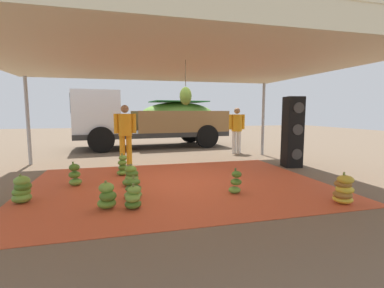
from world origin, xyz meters
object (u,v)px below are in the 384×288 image
at_px(banana_bunch_0, 122,166).
at_px(worker_0, 237,127).
at_px(banana_bunch_3, 344,190).
at_px(banana_bunch_8, 133,198).
at_px(cargo_truck_main, 148,119).
at_px(speaker_stack, 293,132).
at_px(banana_bunch_7, 236,183).
at_px(banana_bunch_6, 75,176).
at_px(banana_bunch_5, 133,189).
at_px(worker_1, 125,130).
at_px(banana_bunch_1, 22,190).
at_px(banana_bunch_2, 107,197).
at_px(banana_bunch_4, 131,176).

height_order(banana_bunch_0, worker_0, worker_0).
distance_m(banana_bunch_3, banana_bunch_8, 3.52).
xyz_separation_m(cargo_truck_main, speaker_stack, (3.50, -5.51, -0.27)).
bearing_deg(speaker_stack, banana_bunch_7, -141.90).
xyz_separation_m(banana_bunch_0, banana_bunch_6, (-0.98, -0.76, -0.01)).
height_order(cargo_truck_main, worker_0, cargo_truck_main).
distance_m(banana_bunch_5, worker_0, 6.21).
relative_size(cargo_truck_main, worker_0, 3.85).
bearing_deg(worker_1, banana_bunch_1, -119.28).
distance_m(banana_bunch_2, banana_bunch_5, 0.62).
xyz_separation_m(banana_bunch_4, banana_bunch_8, (-0.02, -1.43, -0.03)).
bearing_deg(banana_bunch_3, banana_bunch_4, 148.95).
relative_size(banana_bunch_4, cargo_truck_main, 0.07).
bearing_deg(banana_bunch_5, banana_bunch_1, 173.15).
xyz_separation_m(banana_bunch_2, worker_1, (0.37, 3.86, 0.82)).
bearing_deg(banana_bunch_8, worker_0, 52.15).
bearing_deg(worker_1, cargo_truck_main, 74.95).
relative_size(banana_bunch_1, banana_bunch_8, 1.20).
distance_m(banana_bunch_2, banana_bunch_7, 2.35).
relative_size(banana_bunch_6, speaker_stack, 0.26).
distance_m(banana_bunch_0, banana_bunch_3, 4.77).
bearing_deg(banana_bunch_1, speaker_stack, 14.44).
xyz_separation_m(banana_bunch_3, worker_1, (-3.50, 4.60, 0.79)).
bearing_deg(speaker_stack, banana_bunch_1, -165.56).
bearing_deg(banana_bunch_3, cargo_truck_main, 105.88).
height_order(banana_bunch_0, banana_bunch_2, banana_bunch_0).
xyz_separation_m(banana_bunch_6, banana_bunch_8, (1.13, -1.72, -0.05)).
height_order(banana_bunch_4, speaker_stack, speaker_stack).
height_order(banana_bunch_1, speaker_stack, speaker_stack).
xyz_separation_m(banana_bunch_0, worker_1, (0.11, 1.49, 0.79)).
relative_size(banana_bunch_3, banana_bunch_8, 1.30).
distance_m(banana_bunch_7, worker_0, 5.34).
xyz_separation_m(banana_bunch_1, banana_bunch_3, (5.28, -1.41, 0.01)).
relative_size(banana_bunch_3, banana_bunch_5, 1.24).
distance_m(banana_bunch_0, cargo_truck_main, 5.66).
xyz_separation_m(banana_bunch_4, banana_bunch_5, (0.00, -0.88, -0.03)).
relative_size(banana_bunch_0, banana_bunch_7, 1.12).
height_order(banana_bunch_0, banana_bunch_3, banana_bunch_0).
height_order(banana_bunch_1, banana_bunch_7, banana_bunch_1).
relative_size(banana_bunch_3, banana_bunch_7, 1.11).
bearing_deg(worker_1, banana_bunch_6, -115.80).
bearing_deg(banana_bunch_3, worker_1, 127.20).
distance_m(banana_bunch_4, worker_0, 5.58).
height_order(banana_bunch_4, banana_bunch_6, banana_bunch_6).
relative_size(banana_bunch_0, worker_1, 0.31).
height_order(worker_1, speaker_stack, speaker_stack).
distance_m(banana_bunch_3, banana_bunch_6, 5.15).
bearing_deg(banana_bunch_0, banana_bunch_8, -86.49).
height_order(banana_bunch_4, cargo_truck_main, cargo_truck_main).
height_order(cargo_truck_main, worker_1, cargo_truck_main).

